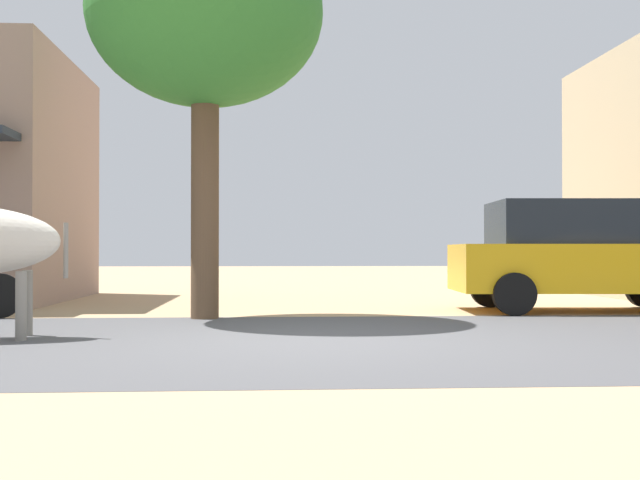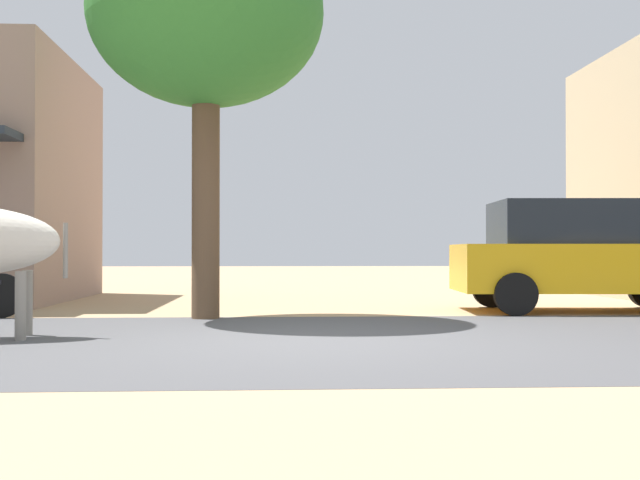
% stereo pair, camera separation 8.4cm
% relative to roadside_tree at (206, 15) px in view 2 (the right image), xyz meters
% --- Properties ---
extents(ground, '(80.00, 80.00, 0.00)m').
position_rel_roadside_tree_xyz_m(ground, '(1.28, -2.76, -4.06)').
color(ground, tan).
extents(asphalt_road, '(72.00, 5.87, 0.00)m').
position_rel_roadside_tree_xyz_m(asphalt_road, '(1.28, -2.76, -4.06)').
color(asphalt_road, '#4B4A4C').
rests_on(asphalt_road, ground).
extents(roadside_tree, '(3.16, 3.16, 5.37)m').
position_rel_roadside_tree_xyz_m(roadside_tree, '(0.00, 0.00, 0.00)').
color(roadside_tree, brown).
rests_on(roadside_tree, ground).
extents(parked_hatchback_car, '(3.93, 2.11, 1.64)m').
position_rel_roadside_tree_xyz_m(parked_hatchback_car, '(5.47, 0.98, -3.22)').
color(parked_hatchback_car, gold).
rests_on(parked_hatchback_car, ground).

